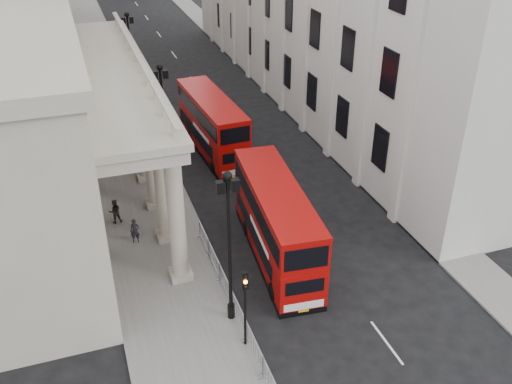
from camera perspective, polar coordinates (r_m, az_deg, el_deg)
ground at (r=27.02m, az=1.36°, el=-17.70°), size 260.00×260.00×0.00m
sidewalk_west at (r=51.16m, az=-13.54°, el=6.27°), size 6.00×140.00×0.12m
sidewalk_east at (r=54.80m, az=3.93°, el=8.67°), size 3.00×140.00×0.12m
kerb at (r=51.44m, az=-10.28°, el=6.78°), size 0.20×140.00×0.14m
portico_building at (r=37.90m, az=-23.66°, el=5.78°), size 9.00×28.00×12.00m
lamp_post_south at (r=26.50m, az=-2.71°, el=-4.69°), size 1.05×0.44×8.32m
lamp_post_mid at (r=40.37m, az=-9.22°, el=7.73°), size 1.05×0.44×8.32m
lamp_post_north at (r=55.40m, az=-12.41°, el=13.60°), size 1.05×0.44×8.32m
traffic_light at (r=26.09m, az=-1.12°, el=-10.31°), size 0.28×0.33×4.30m
crowd_barriers at (r=27.93m, az=-0.93°, el=-13.75°), size 0.50×18.75×1.10m
bus_near at (r=32.33m, az=2.05°, el=-2.96°), size 3.47×10.78×4.57m
bus_far at (r=44.85m, az=-4.41°, el=6.81°), size 3.15×10.56×4.50m
pedestrian_a at (r=34.93m, az=-12.01°, el=-3.83°), size 0.63×0.48×1.56m
pedestrian_b at (r=37.06m, az=-13.94°, el=-1.88°), size 0.80×0.63×1.63m
pedestrian_c at (r=45.19m, az=-13.95°, el=4.13°), size 0.90×0.77×1.55m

